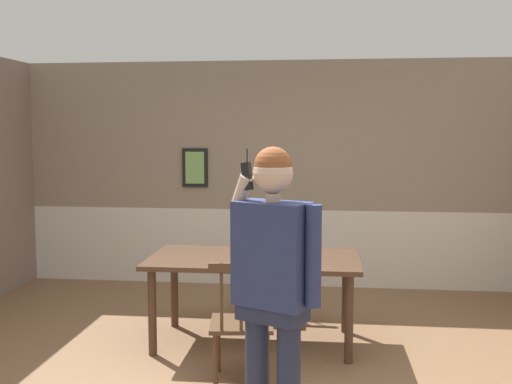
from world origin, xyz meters
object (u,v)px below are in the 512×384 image
Objects in this scene: chair_near_window at (264,269)px; person_figure at (274,274)px; chair_by_doorway at (241,322)px; dining_table at (254,267)px.

person_figure is (0.33, -2.61, 0.57)m from chair_near_window.
chair_by_doorway is 1.08m from person_figure.
dining_table is at bearing -54.42° from person_figure.
dining_table is 1.80m from person_figure.
dining_table is 1.79× the size of chair_near_window.
chair_by_doorway is 0.53× the size of person_figure.
chair_near_window is (-0.01, 0.87, -0.22)m from dining_table.
dining_table is at bearing 91.21° from chair_near_window.
person_figure is (0.32, -1.73, 0.35)m from dining_table.
chair_by_doorway is (0.01, -0.87, -0.22)m from dining_table.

